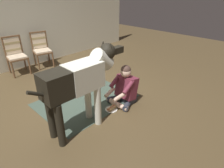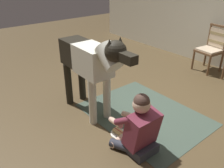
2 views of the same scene
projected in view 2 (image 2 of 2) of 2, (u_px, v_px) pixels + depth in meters
ground_plane at (137, 112)px, 3.73m from camera, size 14.45×14.45×0.00m
area_rug at (144, 114)px, 3.66m from camera, size 1.86×1.41×0.01m
dining_chair_left_of_pair at (212, 46)px, 5.03m from camera, size 0.51×0.52×0.98m
person_sitting_on_floor at (139, 128)px, 2.82m from camera, size 0.65×0.58×0.80m
large_dog at (90, 62)px, 3.30m from camera, size 1.71×0.38×1.34m
hot_dog_on_plate at (119, 132)px, 3.22m from camera, size 0.23×0.23×0.06m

